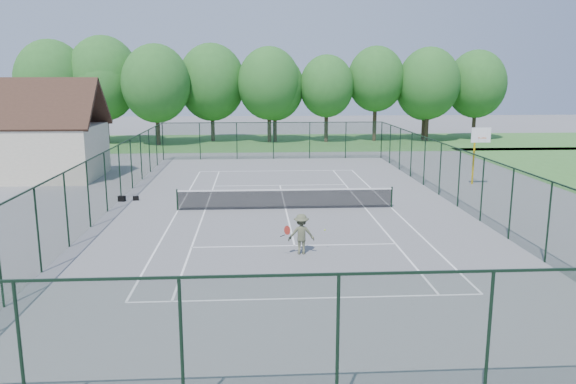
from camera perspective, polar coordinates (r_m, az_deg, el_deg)
The scene contains 11 objects.
ground at distance 28.81m, azimuth -0.24°, elevation -1.73°, with size 140.00×140.00×0.00m, color slate.
grass_far at distance 58.39m, azimuth -1.90°, elevation 5.08°, with size 80.00×16.00×0.01m, color #437F35.
court_lines at distance 28.81m, azimuth -0.24°, elevation -1.72°, with size 11.05×23.85×0.01m.
tennis_net at distance 28.68m, azimuth -0.24°, elevation -0.61°, with size 11.08×0.08×1.10m.
fence_enclosure at distance 28.49m, azimuth -0.24°, elevation 1.32°, with size 18.05×36.05×3.02m.
utility_building at distance 40.79m, azimuth -24.28°, elevation 5.63°, with size 8.60×6.27×6.63m.
tree_line_far at distance 58.01m, azimuth -1.94°, elevation 10.96°, with size 39.40×6.40×9.70m.
basketball_goal at distance 36.48m, azimuth 18.71°, elevation 4.58°, with size 1.20×1.43×3.65m.
sports_bag_a at distance 31.85m, azimuth -16.53°, elevation -0.65°, with size 0.38×0.23×0.30m, color black.
sports_bag_b at distance 31.90m, azimuth -15.20°, elevation -0.61°, with size 0.31×0.19×0.24m, color black.
tennis_player at distance 21.44m, azimuth 1.35°, elevation -4.28°, with size 1.87×0.92×1.56m.
Camera 1 is at (-1.57, -27.99, 6.66)m, focal length 35.00 mm.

